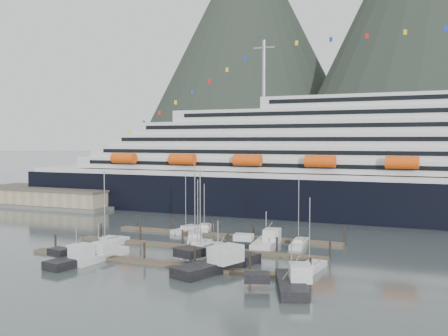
{
  "coord_description": "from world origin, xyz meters",
  "views": [
    {
      "loc": [
        36.53,
        -79.85,
        19.3
      ],
      "look_at": [
        -7.48,
        22.0,
        13.48
      ],
      "focal_mm": 42.0,
      "sensor_mm": 36.0,
      "label": 1
    }
  ],
  "objects_px": {
    "warehouse": "(52,198)",
    "sailboat_e": "(189,230)",
    "trawler_c": "(217,263)",
    "cruise_ship": "(420,171)",
    "sailboat_d": "(203,251)",
    "trawler_b": "(76,259)",
    "sailboat_b": "(195,239)",
    "trawler_e": "(265,242)",
    "trawler_a": "(98,254)",
    "sailboat_h": "(311,268)",
    "sailboat_f": "(205,229)",
    "trawler_d": "(290,283)",
    "sailboat_c": "(199,247)",
    "sailboat_g": "(299,244)",
    "sailboat_a": "(108,244)"
  },
  "relations": [
    {
      "from": "warehouse",
      "to": "sailboat_g",
      "type": "distance_m",
      "value": 88.5
    },
    {
      "from": "sailboat_a",
      "to": "sailboat_f",
      "type": "distance_m",
      "value": 23.19
    },
    {
      "from": "sailboat_e",
      "to": "sailboat_f",
      "type": "distance_m",
      "value": 3.47
    },
    {
      "from": "sailboat_g",
      "to": "sailboat_h",
      "type": "xyz_separation_m",
      "value": [
        6.48,
        -17.19,
        -0.01
      ]
    },
    {
      "from": "sailboat_e",
      "to": "trawler_c",
      "type": "bearing_deg",
      "value": -130.36
    },
    {
      "from": "sailboat_e",
      "to": "trawler_b",
      "type": "height_order",
      "value": "sailboat_e"
    },
    {
      "from": "sailboat_d",
      "to": "trawler_b",
      "type": "relative_size",
      "value": 1.37
    },
    {
      "from": "trawler_d",
      "to": "trawler_e",
      "type": "bearing_deg",
      "value": 4.84
    },
    {
      "from": "sailboat_c",
      "to": "trawler_d",
      "type": "height_order",
      "value": "sailboat_c"
    },
    {
      "from": "sailboat_d",
      "to": "trawler_d",
      "type": "height_order",
      "value": "sailboat_d"
    },
    {
      "from": "sailboat_h",
      "to": "trawler_a",
      "type": "xyz_separation_m",
      "value": [
        -33.67,
        -6.32,
        0.45
      ]
    },
    {
      "from": "warehouse",
      "to": "trawler_c",
      "type": "xyz_separation_m",
      "value": [
        76.9,
        -51.3,
        -1.25
      ]
    },
    {
      "from": "sailboat_g",
      "to": "trawler_d",
      "type": "bearing_deg",
      "value": -173.15
    },
    {
      "from": "cruise_ship",
      "to": "trawler_c",
      "type": "distance_m",
      "value": 69.86
    },
    {
      "from": "sailboat_b",
      "to": "trawler_d",
      "type": "relative_size",
      "value": 1.25
    },
    {
      "from": "sailboat_h",
      "to": "trawler_e",
      "type": "bearing_deg",
      "value": 46.48
    },
    {
      "from": "warehouse",
      "to": "trawler_c",
      "type": "distance_m",
      "value": 92.45
    },
    {
      "from": "sailboat_b",
      "to": "warehouse",
      "type": "bearing_deg",
      "value": 36.88
    },
    {
      "from": "warehouse",
      "to": "sailboat_e",
      "type": "distance_m",
      "value": 62.81
    },
    {
      "from": "trawler_a",
      "to": "sailboat_b",
      "type": "bearing_deg",
      "value": -16.47
    },
    {
      "from": "sailboat_c",
      "to": "sailboat_d",
      "type": "relative_size",
      "value": 0.86
    },
    {
      "from": "cruise_ship",
      "to": "warehouse",
      "type": "xyz_separation_m",
      "value": [
        -102.03,
        -12.94,
        -9.79
      ]
    },
    {
      "from": "warehouse",
      "to": "trawler_c",
      "type": "height_order",
      "value": "trawler_c"
    },
    {
      "from": "sailboat_f",
      "to": "sailboat_h",
      "type": "height_order",
      "value": "sailboat_h"
    },
    {
      "from": "sailboat_d",
      "to": "trawler_b",
      "type": "xyz_separation_m",
      "value": [
        -14.56,
        -15.38,
        0.45
      ]
    },
    {
      "from": "cruise_ship",
      "to": "sailboat_h",
      "type": "bearing_deg",
      "value": -101.45
    },
    {
      "from": "trawler_b",
      "to": "trawler_c",
      "type": "xyz_separation_m",
      "value": [
        21.5,
        5.68,
        0.11
      ]
    },
    {
      "from": "sailboat_f",
      "to": "trawler_d",
      "type": "height_order",
      "value": "sailboat_f"
    },
    {
      "from": "cruise_ship",
      "to": "sailboat_g",
      "type": "bearing_deg",
      "value": -113.7
    },
    {
      "from": "sailboat_e",
      "to": "cruise_ship",
      "type": "bearing_deg",
      "value": -34.94
    },
    {
      "from": "sailboat_c",
      "to": "sailboat_g",
      "type": "height_order",
      "value": "sailboat_g"
    },
    {
      "from": "sailboat_a",
      "to": "sailboat_h",
      "type": "height_order",
      "value": "sailboat_a"
    },
    {
      "from": "sailboat_e",
      "to": "sailboat_h",
      "type": "bearing_deg",
      "value": -110.06
    },
    {
      "from": "trawler_b",
      "to": "sailboat_b",
      "type": "bearing_deg",
      "value": -10.26
    },
    {
      "from": "warehouse",
      "to": "sailboat_h",
      "type": "relative_size",
      "value": 4.04
    },
    {
      "from": "sailboat_g",
      "to": "trawler_d",
      "type": "relative_size",
      "value": 1.15
    },
    {
      "from": "sailboat_a",
      "to": "cruise_ship",
      "type": "bearing_deg",
      "value": -42.3
    },
    {
      "from": "sailboat_b",
      "to": "sailboat_f",
      "type": "xyz_separation_m",
      "value": [
        -3.0,
        10.72,
        -0.04
      ]
    },
    {
      "from": "sailboat_h",
      "to": "trawler_e",
      "type": "distance_m",
      "value": 18.1
    },
    {
      "from": "sailboat_c",
      "to": "sailboat_a",
      "type": "bearing_deg",
      "value": 94.51
    },
    {
      "from": "sailboat_c",
      "to": "sailboat_f",
      "type": "xyz_separation_m",
      "value": [
        -6.88,
        16.82,
        -0.01
      ]
    },
    {
      "from": "sailboat_e",
      "to": "trawler_e",
      "type": "relative_size",
      "value": 1.21
    },
    {
      "from": "sailboat_g",
      "to": "sailboat_e",
      "type": "bearing_deg",
      "value": 72.2
    },
    {
      "from": "sailboat_d",
      "to": "trawler_c",
      "type": "relative_size",
      "value": 0.92
    },
    {
      "from": "sailboat_b",
      "to": "sailboat_e",
      "type": "xyz_separation_m",
      "value": [
        -5.9,
        8.81,
        -0.03
      ]
    },
    {
      "from": "trawler_b",
      "to": "trawler_e",
      "type": "bearing_deg",
      "value": -34.04
    },
    {
      "from": "sailboat_d",
      "to": "trawler_c",
      "type": "bearing_deg",
      "value": -144.46
    },
    {
      "from": "cruise_ship",
      "to": "sailboat_d",
      "type": "xyz_separation_m",
      "value": [
        -32.07,
        -54.54,
        -11.61
      ]
    },
    {
      "from": "sailboat_b",
      "to": "sailboat_h",
      "type": "height_order",
      "value": "sailboat_b"
    },
    {
      "from": "sailboat_f",
      "to": "trawler_a",
      "type": "bearing_deg",
      "value": 154.57
    }
  ]
}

